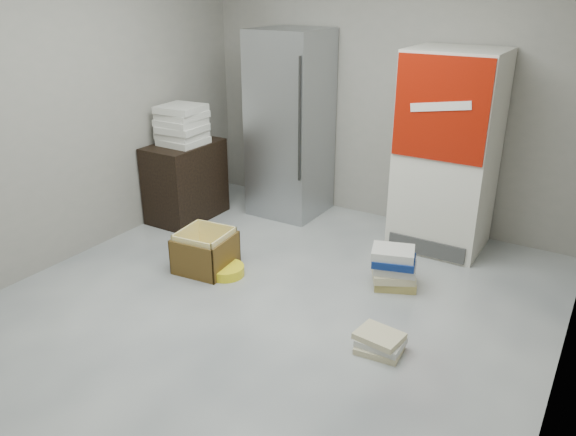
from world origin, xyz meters
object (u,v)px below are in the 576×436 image
(steel_fridge, at_px, (290,125))
(phonebook_stack_main, at_px, (394,268))
(wood_shelf, at_px, (186,181))
(cardboard_box, at_px, (206,253))
(coke_cooler, at_px, (447,152))

(steel_fridge, bearing_deg, phonebook_stack_main, -32.06)
(steel_fridge, distance_m, wood_shelf, 1.23)
(phonebook_stack_main, bearing_deg, cardboard_box, 175.42)
(steel_fridge, bearing_deg, cardboard_box, -86.66)
(steel_fridge, distance_m, phonebook_stack_main, 2.04)
(phonebook_stack_main, height_order, cardboard_box, cardboard_box)
(coke_cooler, relative_size, wood_shelf, 2.25)
(steel_fridge, xyz_separation_m, phonebook_stack_main, (1.59, -1.00, -0.78))
(coke_cooler, bearing_deg, cardboard_box, -135.13)
(wood_shelf, relative_size, phonebook_stack_main, 1.85)
(steel_fridge, height_order, cardboard_box, steel_fridge)
(coke_cooler, xyz_separation_m, phonebook_stack_main, (-0.06, -0.99, -0.74))
(coke_cooler, xyz_separation_m, cardboard_box, (-1.56, -1.55, -0.76))
(phonebook_stack_main, distance_m, cardboard_box, 1.60)
(coke_cooler, relative_size, phonebook_stack_main, 4.16)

